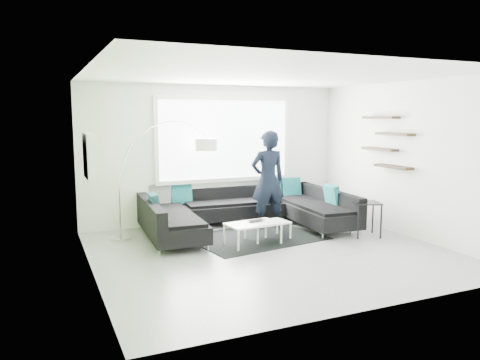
% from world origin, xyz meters
% --- Properties ---
extents(ground, '(5.50, 5.50, 0.00)m').
position_xyz_m(ground, '(0.00, 0.00, 0.00)').
color(ground, slate).
rests_on(ground, ground).
extents(room_shell, '(5.54, 5.04, 2.82)m').
position_xyz_m(room_shell, '(0.04, 0.21, 1.81)').
color(room_shell, white).
rests_on(room_shell, ground).
extents(sectional_sofa, '(3.94, 2.58, 0.82)m').
position_xyz_m(sectional_sofa, '(0.21, 1.44, 0.36)').
color(sectional_sofa, black).
rests_on(sectional_sofa, ground).
extents(rug, '(2.47, 1.95, 0.01)m').
position_xyz_m(rug, '(0.16, 0.89, 0.01)').
color(rug, black).
rests_on(rug, ground).
extents(coffee_table, '(1.24, 0.82, 0.38)m').
position_xyz_m(coffee_table, '(0.11, 0.59, 0.19)').
color(coffee_table, silver).
rests_on(coffee_table, ground).
extents(arc_lamp, '(1.96, 0.64, 2.09)m').
position_xyz_m(arc_lamp, '(-2.09, 1.75, 1.05)').
color(arc_lamp, silver).
rests_on(arc_lamp, ground).
extents(side_table, '(0.59, 0.59, 0.63)m').
position_xyz_m(side_table, '(2.05, 0.19, 0.32)').
color(side_table, black).
rests_on(side_table, ground).
extents(person, '(0.72, 0.49, 1.90)m').
position_xyz_m(person, '(0.68, 1.44, 0.95)').
color(person, black).
rests_on(person, ground).
extents(laptop, '(0.39, 0.32, 0.02)m').
position_xyz_m(laptop, '(0.02, 0.53, 0.39)').
color(laptop, black).
rests_on(laptop, coffee_table).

